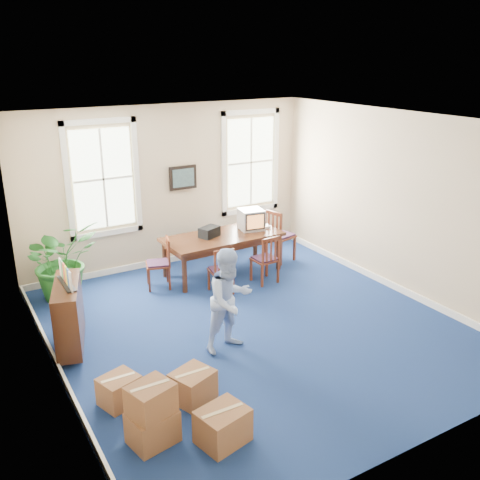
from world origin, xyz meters
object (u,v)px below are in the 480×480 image
crt_tv (251,219)px  cardboard_boxes (165,402)px  man (230,300)px  chair_near_left (221,270)px  conference_table (223,254)px  credenza (70,319)px  potted_plant (61,260)px

crt_tv → cardboard_boxes: crt_tv is taller
man → chair_near_left: bearing=57.3°
chair_near_left → cardboard_boxes: 3.81m
conference_table → man: bearing=-118.3°
chair_near_left → cardboard_boxes: size_ratio=0.65×
conference_table → chair_near_left: bearing=-122.8°
conference_table → crt_tv: size_ratio=4.69×
conference_table → cardboard_boxes: (-2.81, -3.78, -0.01)m
credenza → cardboard_boxes: size_ratio=0.89×
conference_table → potted_plant: potted_plant is taller
credenza → cardboard_boxes: (0.47, -2.39, -0.08)m
conference_table → credenza: (-3.28, -1.39, 0.08)m
chair_near_left → cardboard_boxes: chair_near_left is taller
man → cardboard_boxes: bearing=-149.6°
crt_tv → potted_plant: (-3.63, 0.38, -0.28)m
chair_near_left → man: man is taller
chair_near_left → potted_plant: bearing=-17.9°
crt_tv → chair_near_left: (-1.14, -0.83, -0.54)m
potted_plant → chair_near_left: bearing=-26.1°
crt_tv → chair_near_left: 1.52m
conference_table → credenza: 3.56m
crt_tv → man: 3.26m
chair_near_left → potted_plant: potted_plant is taller
potted_plant → conference_table: bearing=-8.4°
crt_tv → cardboard_boxes: 5.22m
crt_tv → potted_plant: bearing=-176.9°
chair_near_left → credenza: bearing=20.4°
crt_tv → credenza: 4.24m
crt_tv → chair_near_left: bearing=-134.9°
credenza → cardboard_boxes: 2.44m
crt_tv → credenza: size_ratio=0.41×
conference_table → cardboard_boxes: 4.71m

